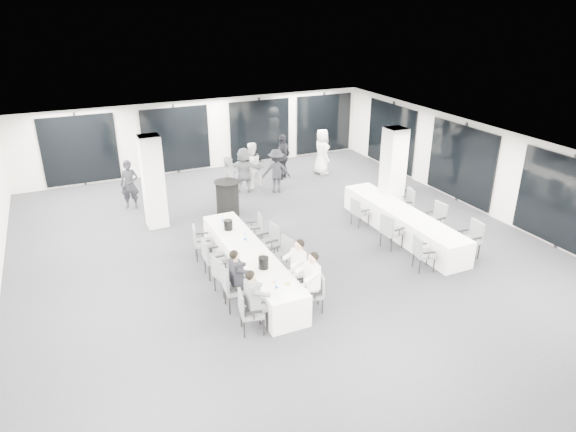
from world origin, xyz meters
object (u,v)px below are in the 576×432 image
object	(u,v)px
chair_main_right_far	(256,227)
chair_side_right_mid	(436,218)
chair_main_left_mid	(223,273)
ice_bucket_near	(263,263)
chair_main_right_mid	(283,254)
chair_main_left_near	(248,309)
chair_side_left_near	(422,251)
chair_side_left_far	(358,211)
chair_side_right_near	(471,237)
chair_main_left_second	(232,286)
standing_guest_g	(129,181)
standing_guest_c	(276,168)
standing_guest_h	(396,163)
chair_main_left_fourth	(211,256)
standing_guest_d	(283,154)
chair_main_right_second	(302,276)
chair_side_right_far	(406,202)
ice_bucket_far	(228,225)
standing_guest_e	(322,149)
banquet_table_side	(401,223)
chair_main_left_far	(200,240)
standing_guest_f	(244,167)
banquet_table_main	(250,264)
chair_main_right_fourth	(270,240)
chair_side_left_mid	(390,229)
chair_main_right_near	(316,290)
standing_guest_a	(230,180)

from	to	relation	value
chair_main_right_far	chair_side_right_mid	bearing A→B (deg)	-98.10
chair_main_left_mid	ice_bucket_near	world-z (taller)	ice_bucket_near
chair_side_right_mid	chair_main_right_mid	bearing A→B (deg)	88.33
chair_main_left_near	chair_side_left_near	bearing A→B (deg)	108.53
chair_main_left_mid	chair_side_left_far	distance (m)	5.32
chair_main_right_far	ice_bucket_near	bearing A→B (deg)	173.29
chair_main_right_mid	chair_side_right_near	bearing A→B (deg)	-116.67
chair_main_left_second	chair_side_left_near	distance (m)	4.95
chair_side_left_far	standing_guest_g	xyz separation A→B (m)	(-6.02, 4.39, 0.42)
standing_guest_c	standing_guest_h	distance (m)	4.26
chair_main_left_second	chair_main_left_fourth	world-z (taller)	chair_main_left_second
chair_main_left_near	ice_bucket_near	world-z (taller)	ice_bucket_near
standing_guest_d	chair_main_left_mid	bearing A→B (deg)	17.30
chair_main_left_near	chair_main_right_mid	xyz separation A→B (m)	(1.66, 1.94, 0.01)
chair_main_right_second	chair_side_right_far	xyz separation A→B (m)	(4.93, 2.70, 0.06)
chair_side_right_near	chair_side_left_near	bearing A→B (deg)	95.98
chair_main_right_far	chair_side_right_near	bearing A→B (deg)	-111.43
chair_main_left_mid	ice_bucket_far	size ratio (longest dim) A/B	3.48
standing_guest_e	banquet_table_side	bearing A→B (deg)	177.29
banquet_table_side	chair_main_left_mid	world-z (taller)	chair_main_left_mid
chair_side_right_mid	chair_main_left_far	bearing A→B (deg)	73.60
ice_bucket_far	standing_guest_g	bearing A→B (deg)	112.04
chair_main_left_fourth	standing_guest_h	size ratio (longest dim) A/B	0.48
standing_guest_f	ice_bucket_far	distance (m)	4.91
chair_main_right_mid	chair_side_left_far	world-z (taller)	chair_main_right_mid
ice_bucket_far	chair_side_right_far	bearing A→B (deg)	0.64
banquet_table_main	chair_side_left_near	xyz separation A→B (m)	(4.10, -1.45, 0.15)
chair_main_left_far	chair_main_left_near	bearing A→B (deg)	11.05
banquet_table_side	chair_side_right_far	distance (m)	1.26
chair_main_left_fourth	standing_guest_d	bearing A→B (deg)	144.18
chair_main_right_fourth	chair_side_right_far	distance (m)	4.98
standing_guest_e	ice_bucket_far	distance (m)	7.57
standing_guest_g	chair_side_left_mid	bearing A→B (deg)	-25.30
ice_bucket_near	chair_main_right_second	bearing A→B (deg)	-18.95
chair_side_left_mid	chair_main_left_near	bearing A→B (deg)	-78.68
chair_main_right_second	standing_guest_g	distance (m)	7.72
chair_main_right_mid	chair_side_left_far	xyz separation A→B (m)	(3.27, 1.72, -0.05)
chair_side_right_far	chair_main_right_second	bearing A→B (deg)	130.78
chair_main_right_second	ice_bucket_far	size ratio (longest dim) A/B	3.18
chair_main_left_mid	chair_main_right_second	xyz separation A→B (m)	(1.66, -0.82, -0.05)
chair_main_left_fourth	chair_side_right_mid	distance (m)	6.62
standing_guest_f	ice_bucket_far	world-z (taller)	standing_guest_f
banquet_table_main	standing_guest_d	distance (m)	7.65
chair_main_right_near	chair_main_right_fourth	size ratio (longest dim) A/B	0.88
chair_main_right_far	standing_guest_h	world-z (taller)	standing_guest_h
chair_main_left_mid	ice_bucket_far	xyz separation A→B (m)	(0.76, 1.81, 0.35)
chair_main_right_fourth	ice_bucket_far	xyz separation A→B (m)	(-0.91, 0.68, 0.33)
chair_main_left_mid	standing_guest_a	world-z (taller)	standing_guest_a
chair_side_right_near	chair_main_left_second	bearing A→B (deg)	91.99
banquet_table_side	chair_side_right_far	world-z (taller)	chair_side_right_far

